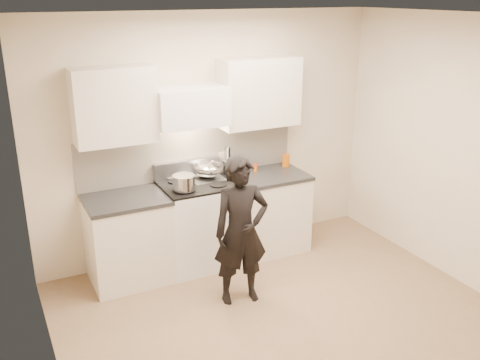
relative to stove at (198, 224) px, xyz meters
name	(u,v)px	position (x,y,z in m)	size (l,w,h in m)	color
ground_plane	(288,322)	(0.30, -1.42, -0.47)	(4.00, 4.00, 0.00)	#816349
room_shell	(266,146)	(0.24, -1.05, 1.12)	(4.04, 3.54, 2.70)	#C0B192
stove	(198,224)	(0.00, 0.00, 0.00)	(0.76, 0.65, 0.96)	white
counter_right	(264,212)	(0.83, 0.00, -0.01)	(0.92, 0.67, 0.92)	beige
counter_left	(128,239)	(-0.78, 0.00, -0.01)	(0.82, 0.67, 0.92)	beige
wok	(209,169)	(0.18, 0.11, 0.57)	(0.33, 0.40, 0.26)	#AAA9AD
stock_pot	(184,182)	(-0.20, -0.14, 0.56)	(0.32, 0.28, 0.15)	#AAA9AD
utensil_crock	(228,167)	(0.45, 0.18, 0.54)	(0.12, 0.12, 0.32)	#9FA1AC
spice_jar	(255,168)	(0.78, 0.14, 0.49)	(0.04, 0.04, 0.09)	#E35B0B
oil_glass	(286,160)	(1.20, 0.16, 0.52)	(0.08, 0.08, 0.15)	#B25107
person	(241,231)	(0.09, -0.87, 0.26)	(0.54, 0.35, 1.46)	black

